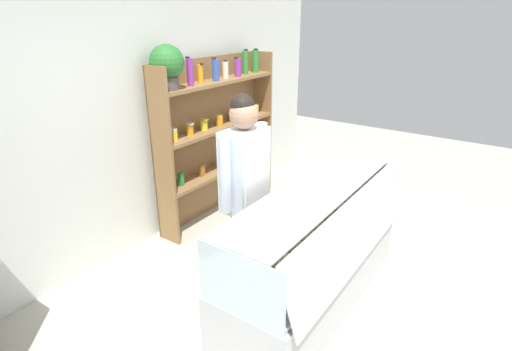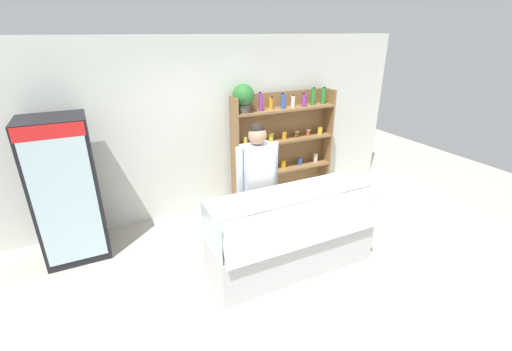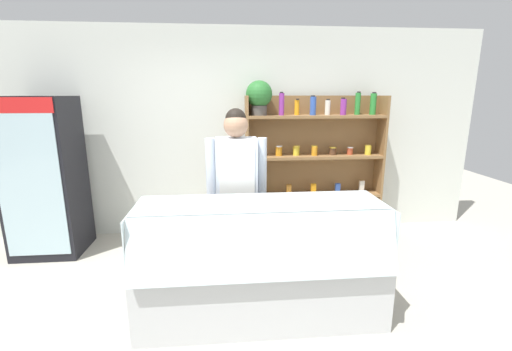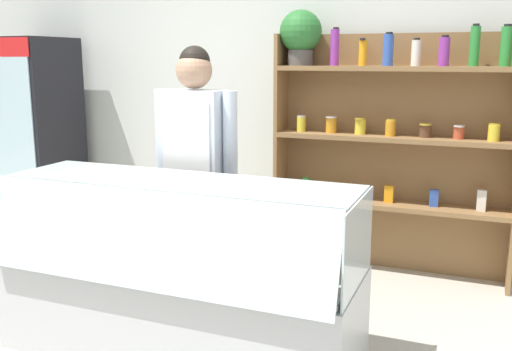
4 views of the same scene
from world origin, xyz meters
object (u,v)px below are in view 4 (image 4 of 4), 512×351
Objects in this scene: drinks_fridge at (32,139)px; shop_clerk at (196,158)px; deli_display_case at (178,301)px; shelving_unit at (376,123)px.

drinks_fridge reaches higher than shop_clerk.
shelving_unit is at bearing 66.64° from deli_display_case.
deli_display_case is (2.36, -1.47, -0.61)m from drinks_fridge.
shop_clerk reaches higher than deli_display_case.
shop_clerk is (-0.17, 0.56, 0.72)m from deli_display_case.
deli_display_case is (-0.76, -1.75, -0.86)m from shelving_unit.
shelving_unit is (3.12, 0.28, 0.25)m from drinks_fridge.
shelving_unit is at bearing 52.06° from shop_clerk.
shop_clerk is at bearing -127.94° from shelving_unit.
deli_display_case is at bearing -73.33° from shop_clerk.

